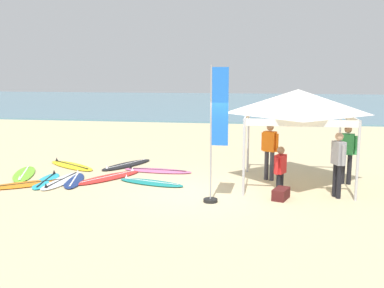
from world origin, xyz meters
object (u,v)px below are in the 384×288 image
object	(u,v)px
surfboard_black	(127,165)
surfboard_pink	(157,171)
surfboard_navy	(74,180)
person_orange	(270,148)
surfboard_lime	(24,174)
person_green	(347,151)
person_grey	(338,160)
surfboard_red	(109,177)
surfboard_orange	(27,184)
surfboard_teal	(151,182)
banner_flag	(215,140)
gear_bag_near_tent	(281,194)
canopy_tent	(298,102)
surfboard_cyan	(46,181)
person_red	(280,166)
surfboard_yellow	(71,165)
surfboard_white	(62,181)

from	to	relation	value
surfboard_black	surfboard_pink	size ratio (longest dim) A/B	0.99
surfboard_navy	surfboard_pink	bearing A→B (deg)	38.06
surfboard_black	person_orange	size ratio (longest dim) A/B	1.36
surfboard_black	surfboard_lime	size ratio (longest dim) A/B	1.01
person_green	person_grey	size ratio (longest dim) A/B	1.00
surfboard_red	surfboard_orange	bearing A→B (deg)	-150.32
person_orange	surfboard_teal	bearing A→B (deg)	-163.45
banner_flag	gear_bag_near_tent	world-z (taller)	banner_flag
canopy_tent	surfboard_cyan	size ratio (longest dim) A/B	1.45
person_red	gear_bag_near_tent	size ratio (longest dim) A/B	2.00
person_orange	person_red	size ratio (longest dim) A/B	1.43
person_orange	gear_bag_near_tent	distance (m)	2.19
surfboard_red	banner_flag	world-z (taller)	banner_flag
person_grey	surfboard_red	bearing A→B (deg)	171.47
surfboard_red	banner_flag	size ratio (longest dim) A/B	0.70
surfboard_teal	person_grey	size ratio (longest dim) A/B	1.27
gear_bag_near_tent	banner_flag	bearing A→B (deg)	-161.70
surfboard_yellow	person_grey	distance (m)	8.83
surfboard_yellow	surfboard_white	bearing A→B (deg)	-72.74
surfboard_yellow	surfboard_orange	distance (m)	2.60
surfboard_pink	surfboard_teal	xyz separation A→B (m)	(0.19, -1.55, 0.00)
banner_flag	canopy_tent	bearing A→B (deg)	45.41
person_green	person_red	xyz separation A→B (m)	(-1.91, -0.87, -0.33)
surfboard_red	person_grey	size ratio (longest dim) A/B	1.39
surfboard_yellow	surfboard_white	size ratio (longest dim) A/B	1.02
surfboard_orange	person_grey	world-z (taller)	person_grey
surfboard_teal	surfboard_white	world-z (taller)	same
person_orange	person_grey	bearing A→B (deg)	-43.02
person_grey	banner_flag	size ratio (longest dim) A/B	0.50
surfboard_orange	surfboard_pink	bearing A→B (deg)	35.17
surfboard_teal	person_grey	bearing A→B (deg)	-6.59
canopy_tent	surfboard_cyan	world-z (taller)	canopy_tent
surfboard_cyan	surfboard_red	distance (m)	1.82
canopy_tent	surfboard_lime	world-z (taller)	canopy_tent
surfboard_cyan	surfboard_navy	size ratio (longest dim) A/B	1.01
surfboard_red	surfboard_teal	world-z (taller)	same
canopy_tent	person_grey	xyz separation A→B (m)	(0.98, -1.18, -1.40)
surfboard_pink	surfboard_navy	xyz separation A→B (m)	(-2.14, -1.67, 0.00)
surfboard_cyan	surfboard_black	world-z (taller)	same
surfboard_black	person_grey	distance (m)	7.25
canopy_tent	surfboard_teal	bearing A→B (deg)	-171.95
surfboard_cyan	person_orange	distance (m)	6.73
surfboard_yellow	surfboard_cyan	bearing A→B (deg)	-85.02
surfboard_white	surfboard_black	bearing A→B (deg)	64.08
surfboard_red	person_red	xyz separation A→B (m)	(5.14, -0.37, 0.62)
person_green	gear_bag_near_tent	bearing A→B (deg)	-135.42
surfboard_white	person_grey	world-z (taller)	person_grey
surfboard_pink	banner_flag	size ratio (longest dim) A/B	0.69
surfboard_orange	person_green	size ratio (longest dim) A/B	1.39
surfboard_black	surfboard_red	size ratio (longest dim) A/B	0.98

